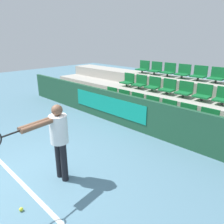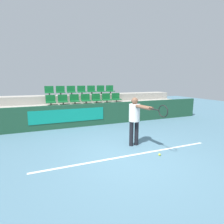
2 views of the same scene
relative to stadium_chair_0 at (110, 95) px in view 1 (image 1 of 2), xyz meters
The scene contains 28 objects.
ground_plane 4.85m from the stadium_chair_0, 67.56° to the right, with size 30.00×30.00×0.00m, color slate.
court_baseline 4.75m from the stadium_chair_0, 67.07° to the right, with size 5.35×0.08×0.01m.
barrier_wall 1.94m from the stadium_chair_0, 21.03° to the right, with size 12.09×0.14×1.04m.
bleacher_tier_front 1.89m from the stadium_chair_0, ahead, with size 11.69×0.99×0.42m.
bleacher_tier_middle 2.04m from the stadium_chair_0, 25.60° to the left, with size 11.69×0.99×0.85m.
bleacher_tier_back 2.62m from the stadium_chair_0, 45.62° to the left, with size 11.69×0.99×1.27m.
stadium_chair_0 is the anchor object (origin of this frame).
stadium_chair_1 0.61m from the stadium_chair_0, ahead, with size 0.48×0.37×0.51m.
stadium_chair_2 1.22m from the stadium_chair_0, ahead, with size 0.48×0.37×0.51m.
stadium_chair_3 1.83m from the stadium_chair_0, ahead, with size 0.48×0.37×0.51m.
stadium_chair_4 2.44m from the stadium_chair_0, ahead, with size 0.48×0.37×0.51m.
stadium_chair_5 3.05m from the stadium_chair_0, ahead, with size 0.48×0.37×0.51m.
stadium_chair_6 3.66m from the stadium_chair_0, ahead, with size 0.48×0.37×0.51m.
stadium_chair_7 1.08m from the stadium_chair_0, 90.00° to the left, with size 0.48×0.37×0.51m.
stadium_chair_8 1.24m from the stadium_chair_0, 58.45° to the left, with size 0.48×0.37×0.51m.
stadium_chair_9 1.63m from the stadium_chair_0, 39.16° to the left, with size 0.48×0.37×0.51m.
stadium_chair_10 2.13m from the stadium_chair_0, 28.50° to the left, with size 0.48×0.37×0.51m.
stadium_chair_11 2.67m from the stadium_chair_0, 22.15° to the left, with size 0.48×0.37×0.51m.
stadium_chair_12 3.24m from the stadium_chair_0, 18.04° to the left, with size 0.48×0.37×0.51m.
stadium_chair_13 3.82m from the stadium_chair_0, 15.19° to the left, with size 0.48×0.37×0.51m.
stadium_chair_14 2.16m from the stadium_chair_0, 90.00° to the left, with size 0.48×0.37×0.51m.
stadium_chair_15 2.25m from the stadium_chair_0, 72.93° to the left, with size 0.48×0.37×0.51m.
stadium_chair_16 2.48m from the stadium_chair_0, 58.45° to the left, with size 0.48×0.37×0.51m.
stadium_chair_17 2.83m from the stadium_chair_0, 47.35° to the left, with size 0.48×0.37×0.51m.
stadium_chair_18 3.26m from the stadium_chair_0, 39.16° to the left, with size 0.48×0.37×0.51m.
stadium_chair_19 3.74m from the stadium_chair_0, 33.08° to the left, with size 0.48×0.37×0.51m.
tennis_player 4.39m from the stadium_chair_0, 58.46° to the right, with size 0.36×1.53×1.57m.
tennis_ball 5.34m from the stadium_chair_0, 61.18° to the right, with size 0.07×0.07×0.07m.
Camera 1 is at (3.82, -1.21, 2.73)m, focal length 35.00 mm.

